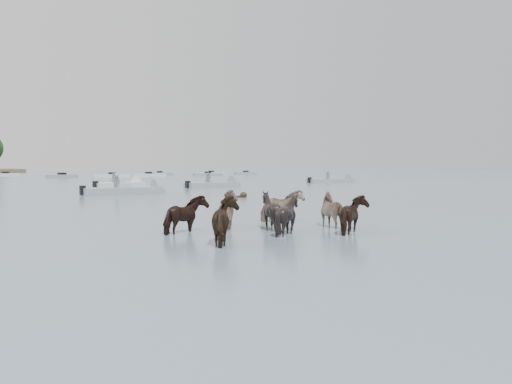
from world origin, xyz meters
TOP-DOWN VIEW (x-y plane):
  - ground at (0.00, 0.00)m, footprint 400.00×400.00m
  - pony_herd at (1.58, -0.30)m, footprint 6.21×4.69m
  - swimming_pony at (8.57, 13.82)m, footprint 0.72×0.44m
  - motorboat_b at (3.97, 20.63)m, footprint 5.83×1.60m
  - motorboat_c at (6.50, 31.23)m, footprint 5.45×3.51m
  - motorboat_d at (13.58, 26.84)m, footprint 5.56×2.11m
  - motorboat_e at (30.55, 31.20)m, footprint 6.11×2.44m
  - distant_flotilla at (1.75, 77.58)m, footprint 100.82×27.57m

SIDE VIEW (x-z plane):
  - ground at x=0.00m, z-range 0.00..0.00m
  - swimming_pony at x=8.57m, z-range -0.12..0.32m
  - motorboat_e at x=30.55m, z-range -0.74..1.18m
  - motorboat_b at x=3.97m, z-range -0.73..1.19m
  - motorboat_d at x=13.58m, z-range -0.73..1.19m
  - motorboat_c at x=6.50m, z-range -0.73..1.19m
  - distant_flotilla at x=1.75m, z-range -0.21..0.72m
  - pony_herd at x=1.58m, z-range -0.21..1.15m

